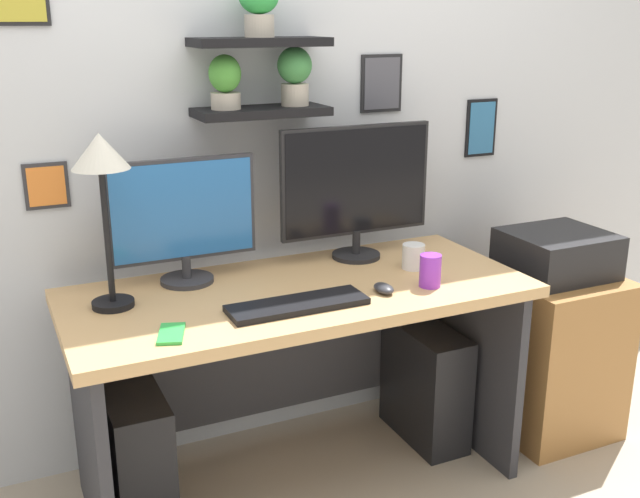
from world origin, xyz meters
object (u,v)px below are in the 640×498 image
(desk_lamp, at_px, (101,170))
(printer, at_px, (557,254))
(monitor_left, at_px, (183,217))
(computer_mouse, at_px, (384,288))
(computer_tower_left, at_px, (136,457))
(computer_tower_right, at_px, (425,383))
(keyboard, at_px, (298,305))
(coffee_mug, at_px, (413,256))
(water_cup, at_px, (430,271))
(cell_phone, at_px, (171,334))
(monitor_right, at_px, (356,187))
(drawer_cabinet, at_px, (547,351))
(desk, at_px, (294,340))

(desk_lamp, distance_m, printer, 1.72)
(monitor_left, distance_m, computer_mouse, 0.70)
(desk_lamp, bearing_deg, monitor_left, 25.88)
(computer_tower_left, xyz_separation_m, computer_tower_right, (1.14, 0.04, -0.00))
(monitor_left, distance_m, keyboard, 0.50)
(coffee_mug, distance_m, water_cup, 0.19)
(computer_mouse, distance_m, desk_lamp, 0.96)
(monitor_left, bearing_deg, keyboard, -56.94)
(computer_mouse, bearing_deg, computer_tower_right, 35.27)
(cell_phone, bearing_deg, computer_tower_left, 128.13)
(keyboard, relative_size, cell_phone, 3.14)
(computer_tower_left, bearing_deg, printer, -2.85)
(monitor_left, distance_m, computer_tower_right, 1.17)
(monitor_right, xyz_separation_m, computer_tower_left, (-0.89, -0.18, -0.78))
(monitor_right, bearing_deg, desk_lamp, -171.89)
(computer_mouse, height_order, drawer_cabinet, computer_mouse)
(coffee_mug, bearing_deg, computer_mouse, -141.94)
(desk, xyz_separation_m, monitor_left, (-0.32, 0.16, 0.44))
(computer_tower_right, bearing_deg, computer_mouse, -144.73)
(monitor_left, height_order, computer_tower_left, monitor_left)
(desk_lamp, bearing_deg, cell_phone, -69.56)
(cell_phone, bearing_deg, desk, 47.31)
(desk_lamp, distance_m, coffee_mug, 1.11)
(desk, height_order, computer_tower_right, desk)
(cell_phone, distance_m, computer_tower_left, 0.58)
(cell_phone, xyz_separation_m, water_cup, (0.88, 0.03, 0.05))
(cell_phone, bearing_deg, printer, 25.22)
(computer_mouse, distance_m, drawer_cabinet, 0.95)
(coffee_mug, bearing_deg, desk_lamp, 175.75)
(computer_mouse, distance_m, water_cup, 0.17)
(desk, distance_m, cell_phone, 0.59)
(monitor_right, height_order, printer, monitor_right)
(coffee_mug, xyz_separation_m, computer_tower_right, (0.12, 0.07, -0.56))
(computer_mouse, distance_m, coffee_mug, 0.28)
(desk_lamp, distance_m, cell_phone, 0.53)
(keyboard, xyz_separation_m, water_cup, (0.48, -0.01, 0.05))
(computer_mouse, relative_size, computer_tower_right, 0.19)
(computer_tower_left, bearing_deg, drawer_cabinet, -2.85)
(computer_mouse, bearing_deg, drawer_cabinet, 8.21)
(monitor_right, relative_size, computer_mouse, 6.55)
(monitor_left, relative_size, computer_tower_right, 1.07)
(monitor_right, bearing_deg, computer_tower_left, -168.85)
(desk_lamp, relative_size, drawer_cabinet, 0.83)
(keyboard, height_order, printer, printer)
(monitor_right, relative_size, keyboard, 1.34)
(desk, height_order, cell_phone, cell_phone)
(desk_lamp, height_order, water_cup, desk_lamp)
(monitor_right, distance_m, printer, 0.84)
(water_cup, bearing_deg, printer, 11.26)
(coffee_mug, height_order, computer_tower_right, coffee_mug)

